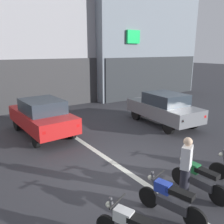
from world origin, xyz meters
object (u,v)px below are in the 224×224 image
(car_grey_parked_kerbside, at_px, (164,108))
(motorcycle_blue_row_left_mid, at_px, (170,199))
(motorcycle_green_row_centre, at_px, (198,178))
(person_by_motorcycles, at_px, (186,168))
(car_red_crossing_near, at_px, (42,116))

(car_grey_parked_kerbside, height_order, motorcycle_blue_row_left_mid, car_grey_parked_kerbside)
(car_grey_parked_kerbside, distance_m, motorcycle_green_row_centre, 6.13)
(car_grey_parked_kerbside, relative_size, person_by_motorcycles, 2.55)
(motorcycle_green_row_centre, xyz_separation_m, person_by_motorcycles, (-0.43, 0.10, 0.40))
(car_grey_parked_kerbside, height_order, person_by_motorcycles, person_by_motorcycles)
(motorcycle_blue_row_left_mid, distance_m, motorcycle_green_row_centre, 1.31)
(car_grey_parked_kerbside, height_order, motorcycle_green_row_centre, car_grey_parked_kerbside)
(car_grey_parked_kerbside, xyz_separation_m, person_by_motorcycles, (-4.22, -4.70, -0.03))
(motorcycle_blue_row_left_mid, bearing_deg, car_red_crossing_near, 94.43)
(car_red_crossing_near, bearing_deg, motorcycle_blue_row_left_mid, -85.57)
(motorcycle_blue_row_left_mid, distance_m, person_by_motorcycles, 0.99)
(motorcycle_green_row_centre, bearing_deg, car_grey_parked_kerbside, 51.70)
(car_grey_parked_kerbside, distance_m, person_by_motorcycles, 6.32)
(car_grey_parked_kerbside, bearing_deg, motorcycle_green_row_centre, -128.30)
(motorcycle_blue_row_left_mid, xyz_separation_m, motorcycle_green_row_centre, (1.29, 0.19, 0.00))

